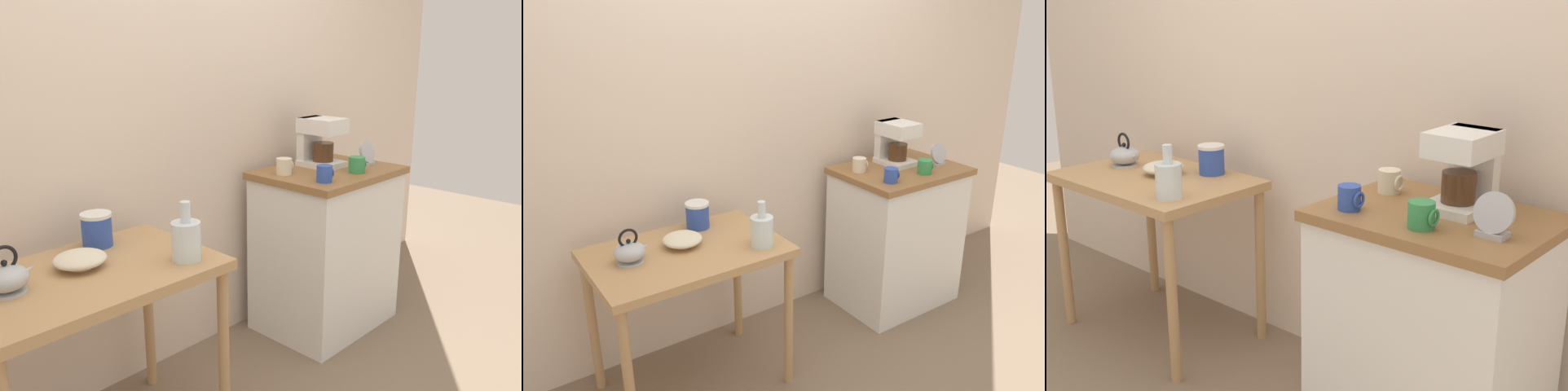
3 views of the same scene
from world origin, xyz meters
The scene contains 13 objects.
ground_plane centered at (0.00, 0.00, 0.00)m, with size 8.00×8.00×0.00m, color #7A6651.
back_wall centered at (0.10, 0.45, 1.40)m, with size 4.40×0.10×2.80m, color beige.
wooden_table centered at (-0.64, 0.03, 0.66)m, with size 0.88×0.58×0.76m.
kitchen_counter centered at (0.78, 0.07, 0.44)m, with size 0.73×0.55×0.89m.
bowl_stoneware centered at (-0.63, 0.08, 0.79)m, with size 0.18×0.18×0.06m.
teakettle centered at (-0.89, 0.06, 0.81)m, with size 0.17×0.14×0.16m.
glass_carafe_vase centered at (-0.33, -0.13, 0.84)m, with size 0.11×0.11×0.22m.
canister_enamel centered at (-0.48, 0.23, 0.82)m, with size 0.12×0.12×0.13m.
coffee_maker centered at (0.82, 0.16, 1.03)m, with size 0.18×0.22×0.26m.
mug_blue centered at (0.55, -0.08, 0.93)m, with size 0.08×0.08×0.08m.
mug_small_cream centered at (0.54, 0.16, 0.93)m, with size 0.09×0.08×0.08m.
mug_tall_green centered at (0.82, -0.08, 0.93)m, with size 0.09×0.08×0.08m.
table_clock centered at (1.02, -0.01, 0.94)m, with size 0.12×0.06×0.13m.
Camera 3 is at (1.87, -1.81, 1.60)m, focal length 48.78 mm.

